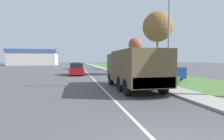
{
  "coord_description": "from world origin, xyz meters",
  "views": [
    {
      "loc": [
        -2.01,
        -2.7,
        2.1
      ],
      "look_at": [
        0.85,
        10.55,
        1.31
      ],
      "focal_mm": 28.0,
      "sensor_mm": 36.0,
      "label": 1
    }
  ],
  "objects_px": {
    "pickup_truck": "(163,71)",
    "lamp_post": "(166,30)",
    "car_nearest_ahead": "(76,70)",
    "car_second_ahead": "(76,66)",
    "military_truck": "(134,67)"
  },
  "relations": [
    {
      "from": "military_truck",
      "to": "car_nearest_ahead",
      "type": "height_order",
      "value": "military_truck"
    },
    {
      "from": "pickup_truck",
      "to": "lamp_post",
      "type": "relative_size",
      "value": 0.72
    },
    {
      "from": "car_second_ahead",
      "to": "lamp_post",
      "type": "height_order",
      "value": "lamp_post"
    },
    {
      "from": "car_second_ahead",
      "to": "pickup_truck",
      "type": "height_order",
      "value": "pickup_truck"
    },
    {
      "from": "car_nearest_ahead",
      "to": "car_second_ahead",
      "type": "xyz_separation_m",
      "value": [
        0.02,
        15.42,
        -0.05
      ]
    },
    {
      "from": "car_second_ahead",
      "to": "lamp_post",
      "type": "distance_m",
      "value": 29.37
    },
    {
      "from": "car_second_ahead",
      "to": "lamp_post",
      "type": "xyz_separation_m",
      "value": [
        6.26,
        -28.47,
        3.57
      ]
    },
    {
      "from": "military_truck",
      "to": "lamp_post",
      "type": "height_order",
      "value": "lamp_post"
    },
    {
      "from": "car_nearest_ahead",
      "to": "car_second_ahead",
      "type": "height_order",
      "value": "car_nearest_ahead"
    },
    {
      "from": "pickup_truck",
      "to": "lamp_post",
      "type": "height_order",
      "value": "lamp_post"
    },
    {
      "from": "military_truck",
      "to": "car_second_ahead",
      "type": "relative_size",
      "value": 1.42
    },
    {
      "from": "car_second_ahead",
      "to": "military_truck",
      "type": "bearing_deg",
      "value": -82.28
    },
    {
      "from": "car_second_ahead",
      "to": "lamp_post",
      "type": "bearing_deg",
      "value": -77.61
    },
    {
      "from": "pickup_truck",
      "to": "lamp_post",
      "type": "xyz_separation_m",
      "value": [
        -3.07,
        -6.02,
        3.36
      ]
    },
    {
      "from": "pickup_truck",
      "to": "car_second_ahead",
      "type": "bearing_deg",
      "value": 112.57
    }
  ]
}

